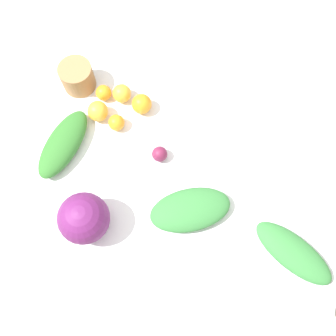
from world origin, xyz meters
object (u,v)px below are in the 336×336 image
Objects in this scene: greens_bunch_kale at (63,144)px; orange_4 at (104,93)px; beet_root at (160,154)px; cabbage_purple at (84,218)px; orange_0 at (122,93)px; greens_bunch_chard at (293,253)px; orange_1 at (116,123)px; paper_bag at (77,77)px; orange_3 at (142,104)px; greens_bunch_dandelion at (190,210)px; orange_2 at (98,111)px.

orange_4 is at bearing -104.49° from greens_bunch_kale.
beet_root is 0.94× the size of orange_4.
cabbage_purple is 0.55m from orange_0.
orange_1 reaches higher than greens_bunch_chard.
orange_0 is 0.13m from orange_1.
greens_bunch_kale is (0.20, -0.26, -0.06)m from cabbage_purple.
paper_bag is 1.67× the size of orange_3.
beet_root is 0.80× the size of orange_0.
cabbage_purple is at bearing 95.09° from orange_1.
greens_bunch_dandelion is 0.48m from orange_3.
orange_0 reaches higher than orange_1.
orange_2 is (0.06, 0.11, 0.00)m from orange_0.
greens_bunch_chard is 4.72× the size of orange_1.
cabbage_purple is 0.59× the size of greens_bunch_kale.
orange_2 reaches higher than orange_0.
paper_bag reaches higher than orange_0.
cabbage_purple is 0.59× the size of greens_bunch_chard.
greens_bunch_dandelion is at bearing 130.68° from orange_3.
paper_bag is 0.44× the size of greens_bunch_kale.
cabbage_purple is at bearing 24.12° from greens_bunch_dandelion.
greens_bunch_dandelion is at bearing 149.41° from orange_2.
orange_1 is at bearing 100.22° from orange_0.
greens_bunch_chard is (-0.74, -0.12, -0.06)m from cabbage_purple.
orange_0 is at bearing -14.19° from orange_3.
orange_2 is at bearing -30.59° from greens_bunch_dandelion.
greens_bunch_chard is 4.79× the size of orange_4.
orange_4 is at bearing -83.15° from orange_2.
orange_0 is (0.41, -0.39, 0.00)m from greens_bunch_dandelion.
greens_bunch_kale is 1.00× the size of greens_bunch_chard.
orange_2 is (0.30, -0.10, 0.01)m from beet_root.
cabbage_purple reaches higher than greens_bunch_kale.
orange_3 is at bearing -152.03° from orange_2.
orange_1 is (0.38, -0.26, -0.00)m from greens_bunch_dandelion.
paper_bag reaches higher than orange_2.
greens_bunch_kale is at bearing 100.35° from paper_bag.
orange_0 is 0.10m from orange_3.
orange_0 is at bearing -79.78° from orange_1.
greens_bunch_chard is at bearing 156.38° from paper_bag.
beet_root is 0.36m from orange_4.
paper_bag is 0.48m from beet_root.
cabbage_purple reaches higher than orange_0.
paper_bag reaches higher than greens_bunch_dandelion.
cabbage_purple is 1.34× the size of paper_bag.
greens_bunch_chard is (-0.95, 0.15, -0.01)m from greens_bunch_kale.
paper_bag is 0.20m from orange_0.
greens_bunch_dandelion reaches higher than greens_bunch_chard.
orange_0 is at bearing -116.97° from greens_bunch_kale.
orange_1 is (-0.22, 0.14, -0.02)m from paper_bag.
orange_2 is at bearing 59.54° from orange_0.
greens_bunch_dandelion is 0.40m from greens_bunch_chard.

